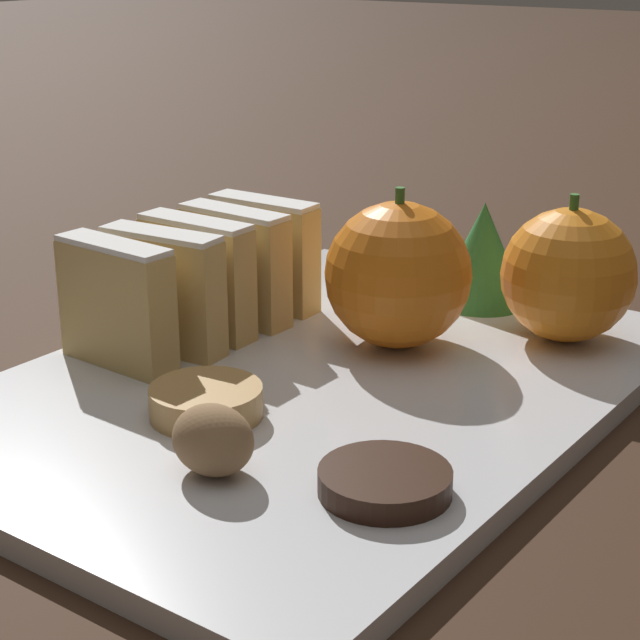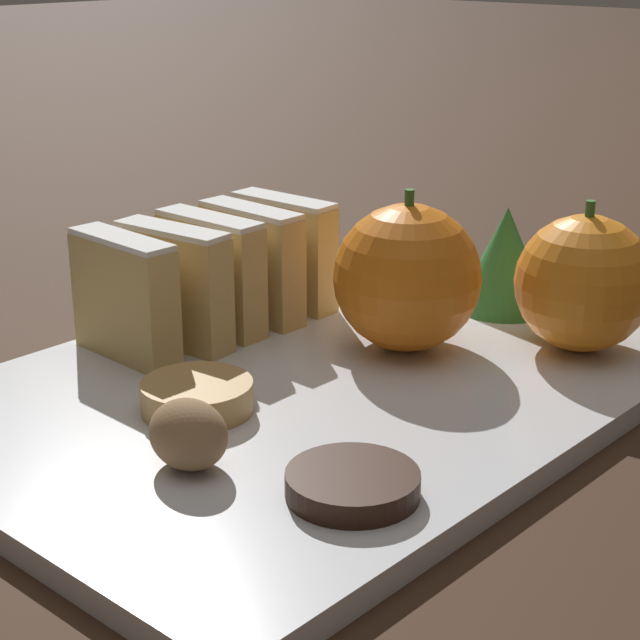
% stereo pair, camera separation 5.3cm
% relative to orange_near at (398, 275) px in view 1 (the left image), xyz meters
% --- Properties ---
extents(ground_plane, '(6.00, 6.00, 0.00)m').
position_rel_orange_near_xyz_m(ground_plane, '(-0.01, -0.06, -0.05)').
color(ground_plane, '#382316').
extents(serving_platter, '(0.27, 0.38, 0.01)m').
position_rel_orange_near_xyz_m(serving_platter, '(-0.01, -0.06, -0.05)').
color(serving_platter, silver).
rests_on(serving_platter, ground_plane).
extents(stollen_slice_front, '(0.07, 0.02, 0.07)m').
position_rel_orange_near_xyz_m(stollen_slice_front, '(-0.10, -0.11, -0.01)').
color(stollen_slice_front, tan).
rests_on(stollen_slice_front, serving_platter).
extents(stollen_slice_second, '(0.07, 0.03, 0.07)m').
position_rel_orange_near_xyz_m(stollen_slice_second, '(-0.10, -0.08, -0.01)').
color(stollen_slice_second, tan).
rests_on(stollen_slice_second, serving_platter).
extents(stollen_slice_third, '(0.07, 0.02, 0.07)m').
position_rel_orange_near_xyz_m(stollen_slice_third, '(-0.10, -0.05, -0.01)').
color(stollen_slice_third, tan).
rests_on(stollen_slice_third, serving_platter).
extents(stollen_slice_fourth, '(0.07, 0.02, 0.07)m').
position_rel_orange_near_xyz_m(stollen_slice_fourth, '(-0.10, -0.02, -0.01)').
color(stollen_slice_fourth, tan).
rests_on(stollen_slice_fourth, serving_platter).
extents(stollen_slice_fifth, '(0.07, 0.02, 0.07)m').
position_rel_orange_near_xyz_m(stollen_slice_fifth, '(-0.10, 0.01, -0.01)').
color(stollen_slice_fifth, tan).
rests_on(stollen_slice_fifth, serving_platter).
extents(orange_near, '(0.08, 0.08, 0.09)m').
position_rel_orange_near_xyz_m(orange_near, '(0.00, 0.00, 0.00)').
color(orange_near, orange).
rests_on(orange_near, serving_platter).
extents(orange_far, '(0.07, 0.07, 0.08)m').
position_rel_orange_near_xyz_m(orange_far, '(0.07, 0.06, -0.00)').
color(orange_far, orange).
rests_on(orange_far, serving_platter).
extents(walnut, '(0.04, 0.03, 0.03)m').
position_rel_orange_near_xyz_m(walnut, '(0.02, -0.17, -0.02)').
color(walnut, '#8E6B47').
rests_on(walnut, serving_platter).
extents(chocolate_cookie, '(0.05, 0.05, 0.01)m').
position_rel_orange_near_xyz_m(chocolate_cookie, '(0.08, -0.14, -0.03)').
color(chocolate_cookie, black).
rests_on(chocolate_cookie, serving_platter).
extents(gingerbread_cookie, '(0.05, 0.05, 0.01)m').
position_rel_orange_near_xyz_m(gingerbread_cookie, '(-0.02, -0.13, -0.03)').
color(gingerbread_cookie, tan).
rests_on(gingerbread_cookie, serving_platter).
extents(evergreen_sprig, '(0.06, 0.06, 0.06)m').
position_rel_orange_near_xyz_m(evergreen_sprig, '(0.00, 0.09, -0.01)').
color(evergreen_sprig, '#2D7538').
rests_on(evergreen_sprig, serving_platter).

